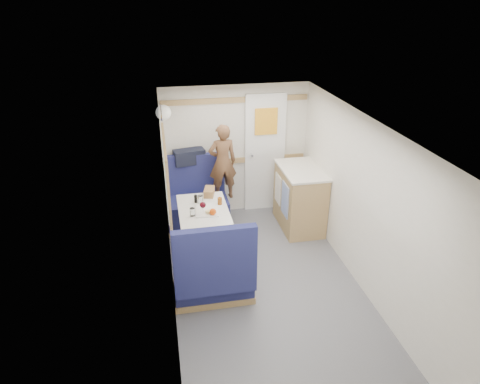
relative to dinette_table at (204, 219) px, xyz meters
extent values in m
plane|color=#515156|center=(0.65, -1.00, -0.57)|extent=(4.50, 4.50, 0.00)
plane|color=silver|center=(0.65, -1.00, 1.43)|extent=(4.50, 4.50, 0.00)
cube|color=silver|center=(0.65, 1.25, 0.43)|extent=(2.20, 0.02, 2.00)
cube|color=silver|center=(-0.45, -1.00, 0.43)|extent=(0.02, 4.50, 2.00)
cube|color=silver|center=(1.75, -1.00, 0.43)|extent=(0.02, 4.50, 2.00)
cube|color=olive|center=(0.65, 1.23, 0.28)|extent=(2.15, 0.02, 0.08)
cube|color=olive|center=(0.65, 1.23, 1.21)|extent=(2.15, 0.02, 0.08)
cube|color=#A3AE94|center=(-0.43, 0.00, 0.68)|extent=(0.04, 1.30, 0.72)
cube|color=white|center=(1.10, 1.22, 0.36)|extent=(0.62, 0.04, 1.86)
cube|color=yellow|center=(1.10, 1.19, 0.88)|extent=(0.34, 0.03, 0.40)
cylinder|color=silver|center=(0.88, 1.17, 0.38)|extent=(0.04, 0.10, 0.04)
cube|color=white|center=(0.00, 0.00, 0.13)|extent=(0.62, 0.92, 0.04)
cylinder|color=silver|center=(0.00, 0.00, -0.22)|extent=(0.08, 0.08, 0.66)
cylinder|color=silver|center=(0.00, 0.00, -0.55)|extent=(0.36, 0.36, 0.03)
cube|color=#18194E|center=(0.00, 0.80, -0.34)|extent=(0.88, 0.50, 0.45)
cube|color=#18194E|center=(0.00, 1.08, 0.08)|extent=(0.88, 0.10, 0.80)
cube|color=olive|center=(0.00, 0.80, -0.53)|extent=(0.90, 0.52, 0.08)
cube|color=#18194E|center=(0.00, -0.80, -0.34)|extent=(0.88, 0.50, 0.45)
cube|color=#18194E|center=(0.00, -1.08, 0.08)|extent=(0.88, 0.10, 0.80)
cube|color=olive|center=(0.00, -0.80, -0.53)|extent=(0.90, 0.52, 0.08)
cube|color=olive|center=(0.00, 1.12, 0.31)|extent=(0.90, 0.14, 0.04)
sphere|color=white|center=(-0.39, 0.85, 1.18)|extent=(0.20, 0.20, 0.20)
cube|color=olive|center=(1.47, 0.55, -0.12)|extent=(0.54, 0.90, 0.90)
cube|color=silver|center=(1.47, 0.55, 0.34)|extent=(0.56, 0.92, 0.03)
cube|color=#5972B2|center=(1.19, 0.37, -0.02)|extent=(0.01, 0.30, 0.48)
cube|color=silver|center=(1.19, 0.73, -0.02)|extent=(0.01, 0.28, 0.44)
imported|color=brown|center=(0.38, 0.82, 0.44)|extent=(0.42, 0.30, 1.11)
cube|color=black|center=(-0.06, 1.12, 0.44)|extent=(0.48, 0.29, 0.21)
cube|color=white|center=(0.04, -0.07, 0.16)|extent=(0.31, 0.39, 0.02)
sphere|color=#EB520A|center=(0.10, -0.21, 0.21)|extent=(0.08, 0.08, 0.08)
cube|color=#F4E28C|center=(0.07, -0.16, 0.19)|extent=(0.11, 0.09, 0.03)
cylinder|color=white|center=(-0.02, -0.15, 0.16)|extent=(0.06, 0.06, 0.01)
cylinder|color=white|center=(-0.02, -0.15, 0.21)|extent=(0.01, 0.01, 0.10)
sphere|color=#410712|center=(-0.02, -0.15, 0.28)|extent=(0.08, 0.08, 0.08)
cylinder|color=silver|center=(-0.15, -0.16, 0.21)|extent=(0.06, 0.06, 0.10)
cylinder|color=silver|center=(-0.02, 0.13, 0.21)|extent=(0.07, 0.07, 0.12)
cylinder|color=brown|center=(0.22, 0.08, 0.20)|extent=(0.06, 0.06, 0.09)
cylinder|color=black|center=(-0.07, 0.19, 0.21)|extent=(0.04, 0.04, 0.11)
cube|color=olive|center=(0.13, 0.38, 0.20)|extent=(0.18, 0.25, 0.10)
camera|label=1|loc=(-0.46, -4.77, 2.67)|focal=32.00mm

